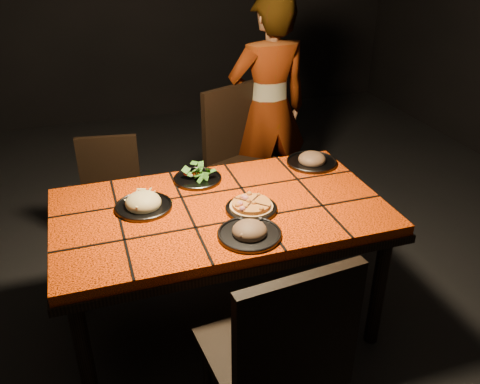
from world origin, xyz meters
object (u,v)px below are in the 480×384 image
object	(u,v)px
chair_near	(280,354)
plate_pasta	(143,204)
diner	(268,110)
plate_pizza	(251,207)
chair_far_left	(111,194)
dining_table	(220,220)
chair_far_right	(241,152)

from	to	relation	value
chair_near	plate_pasta	xyz separation A→B (m)	(-0.34, 0.94, 0.19)
diner	plate_pizza	xyz separation A→B (m)	(-0.54, -1.18, -0.04)
chair_far_left	dining_table	bearing A→B (deg)	-50.85
chair_near	diner	bearing A→B (deg)	-115.48
dining_table	chair_far_left	size ratio (longest dim) A/B	1.97
plate_pizza	plate_pasta	size ratio (longest dim) A/B	1.06
plate_pasta	diner	bearing A→B (deg)	44.03
diner	plate_pasta	xyz separation A→B (m)	(-1.03, -1.00, -0.03)
dining_table	chair_far_right	xyz separation A→B (m)	(0.42, 0.95, -0.09)
dining_table	chair_far_left	xyz separation A→B (m)	(-0.48, 0.82, -0.20)
chair_far_left	plate_pasta	size ratio (longest dim) A/B	2.94
chair_near	plate_pasta	world-z (taller)	chair_near
chair_near	diner	distance (m)	2.07
dining_table	diner	xyz separation A→B (m)	(0.68, 1.10, 0.13)
chair_far_right	diner	distance (m)	0.37
chair_far_left	plate_pizza	world-z (taller)	chair_far_left
chair_near	plate_pizza	xyz separation A→B (m)	(0.15, 0.75, 0.18)
chair_far_left	plate_pizza	bearing A→B (deg)	-46.89
plate_pizza	diner	bearing A→B (deg)	65.37
dining_table	chair_near	distance (m)	0.84
chair_far_left	diner	world-z (taller)	diner
dining_table	diner	world-z (taller)	diner
plate_pasta	dining_table	bearing A→B (deg)	-16.09
diner	plate_pizza	size ratio (longest dim) A/B	5.41
chair_far_left	diner	xyz separation A→B (m)	(1.15, 0.28, 0.33)
plate_pasta	plate_pizza	bearing A→B (deg)	-20.56
plate_pasta	chair_far_left	bearing A→B (deg)	99.39
dining_table	chair_far_right	world-z (taller)	chair_far_right
chair_far_right	diner	xyz separation A→B (m)	(0.25, 0.15, 0.22)
dining_table	chair_far_left	world-z (taller)	chair_far_left
chair_near	chair_far_right	size ratio (longest dim) A/B	1.00
chair_far_left	plate_pasta	bearing A→B (deg)	-71.48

